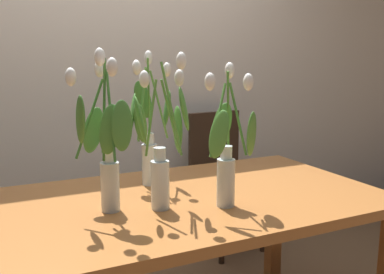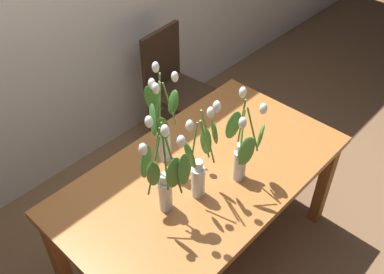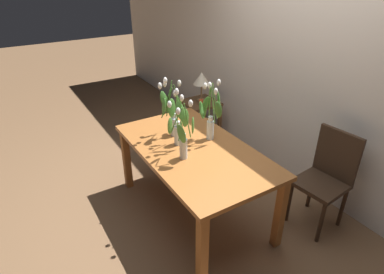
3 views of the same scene
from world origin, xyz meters
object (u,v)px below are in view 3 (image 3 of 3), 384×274
object	(u,v)px
tulip_vase_2	(182,138)
tulip_vase_3	(171,113)
tulip_vase_0	(178,124)
pillar_candle	(201,102)
dining_table	(194,156)
side_table	(201,110)
tulip_vase_1	(211,116)
dining_chair	(327,174)
table_lamp	(202,79)

from	to	relation	value
tulip_vase_2	tulip_vase_3	distance (m)	0.44
tulip_vase_0	tulip_vase_2	world-z (taller)	tulip_vase_0
tulip_vase_0	pillar_candle	size ratio (longest dim) A/B	7.56
dining_table	side_table	distance (m)	1.59
dining_table	tulip_vase_3	bearing A→B (deg)	-171.09
tulip_vase_1	pillar_candle	world-z (taller)	tulip_vase_1
pillar_candle	dining_chair	bearing A→B (deg)	3.49
dining_table	pillar_candle	xyz separation A→B (m)	(-1.19, 0.85, -0.06)
dining_table	side_table	world-z (taller)	dining_table
tulip_vase_0	table_lamp	bearing A→B (deg)	139.23
tulip_vase_2	dining_chair	bearing A→B (deg)	61.33
dining_table	tulip_vase_3	size ratio (longest dim) A/B	2.76
table_lamp	side_table	bearing A→B (deg)	-46.78
dining_chair	pillar_candle	size ratio (longest dim) A/B	12.40
tulip_vase_1	tulip_vase_3	world-z (taller)	tulip_vase_1
tulip_vase_0	table_lamp	world-z (taller)	tulip_vase_0
dining_table	pillar_candle	distance (m)	1.46
tulip_vase_0	tulip_vase_1	xyz separation A→B (m)	(0.05, 0.31, 0.02)
tulip_vase_1	dining_chair	world-z (taller)	tulip_vase_1
tulip_vase_0	side_table	world-z (taller)	tulip_vase_0
tulip_vase_2	dining_chair	distance (m)	1.36
dining_table	tulip_vase_2	distance (m)	0.35
tulip_vase_2	table_lamp	distance (m)	1.78
tulip_vase_0	tulip_vase_2	bearing A→B (deg)	-20.99
pillar_candle	side_table	bearing A→B (deg)	148.79
pillar_candle	dining_table	bearing A→B (deg)	-35.60
side_table	table_lamp	world-z (taller)	table_lamp
side_table	pillar_candle	world-z (taller)	pillar_candle
dining_table	dining_chair	size ratio (longest dim) A/B	1.72
side_table	tulip_vase_3	bearing A→B (deg)	-45.00
dining_table	tulip_vase_2	bearing A→B (deg)	-60.90
dining_table	dining_chair	xyz separation A→B (m)	(0.72, 0.96, -0.12)
tulip_vase_0	side_table	size ratio (longest dim) A/B	1.03
side_table	tulip_vase_0	bearing A→B (deg)	-40.66
tulip_vase_0	tulip_vase_3	bearing A→B (deg)	169.24
dining_table	tulip_vase_2	size ratio (longest dim) A/B	3.01
dining_table	table_lamp	xyz separation A→B (m)	(-1.30, 0.93, 0.21)
dining_table	table_lamp	world-z (taller)	table_lamp
tulip_vase_0	tulip_vase_3	xyz separation A→B (m)	(-0.20, 0.04, 0.02)
tulip_vase_1	dining_table	bearing A→B (deg)	-72.35
tulip_vase_0	pillar_candle	world-z (taller)	tulip_vase_0
tulip_vase_1	tulip_vase_2	xyz separation A→B (m)	(0.17, -0.40, -0.04)
tulip_vase_1	tulip_vase_2	bearing A→B (deg)	-67.10
tulip_vase_3	tulip_vase_2	bearing A→B (deg)	-16.21
tulip_vase_2	pillar_candle	size ratio (longest dim) A/B	7.10
tulip_vase_2	table_lamp	world-z (taller)	tulip_vase_2
tulip_vase_0	table_lamp	xyz separation A→B (m)	(-1.18, 1.02, -0.10)
tulip_vase_2	side_table	world-z (taller)	tulip_vase_2
tulip_vase_1	tulip_vase_3	distance (m)	0.37
tulip_vase_2	dining_chair	xyz separation A→B (m)	(0.62, 1.14, -0.41)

